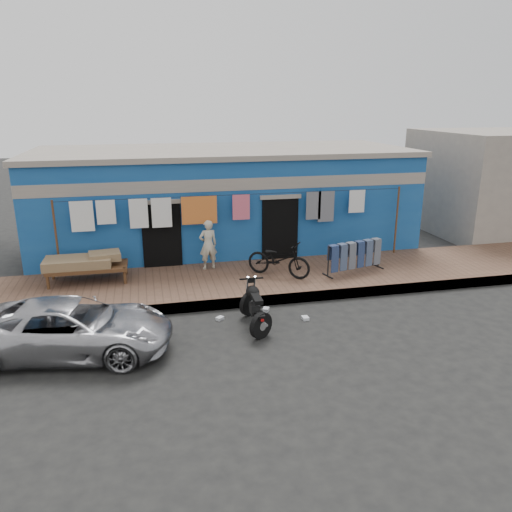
{
  "coord_description": "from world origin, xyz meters",
  "views": [
    {
      "loc": [
        -2.62,
        -9.56,
        4.8
      ],
      "look_at": [
        0.0,
        2.0,
        1.15
      ],
      "focal_mm": 35.0,
      "sensor_mm": 36.0,
      "label": 1
    }
  ],
  "objects_px": {
    "car": "(71,327)",
    "jeans_rack": "(354,256)",
    "bicycle": "(279,255)",
    "motorcycle": "(255,305)",
    "charpoy": "(88,268)",
    "seated_person": "(208,245)"
  },
  "relations": [
    {
      "from": "car",
      "to": "charpoy",
      "type": "distance_m",
      "value": 3.61
    },
    {
      "from": "bicycle",
      "to": "jeans_rack",
      "type": "height_order",
      "value": "bicycle"
    },
    {
      "from": "car",
      "to": "bicycle",
      "type": "bearing_deg",
      "value": -49.88
    },
    {
      "from": "charpoy",
      "to": "jeans_rack",
      "type": "height_order",
      "value": "jeans_rack"
    },
    {
      "from": "car",
      "to": "jeans_rack",
      "type": "distance_m",
      "value": 7.71
    },
    {
      "from": "car",
      "to": "charpoy",
      "type": "height_order",
      "value": "car"
    },
    {
      "from": "charpoy",
      "to": "jeans_rack",
      "type": "relative_size",
      "value": 1.13
    },
    {
      "from": "seated_person",
      "to": "jeans_rack",
      "type": "bearing_deg",
      "value": 154.8
    },
    {
      "from": "motorcycle",
      "to": "seated_person",
      "type": "bearing_deg",
      "value": 100.19
    },
    {
      "from": "motorcycle",
      "to": "charpoy",
      "type": "xyz_separation_m",
      "value": [
        -3.83,
        3.17,
        0.11
      ]
    },
    {
      "from": "car",
      "to": "jeans_rack",
      "type": "relative_size",
      "value": 2.11
    },
    {
      "from": "seated_person",
      "to": "bicycle",
      "type": "xyz_separation_m",
      "value": [
        1.79,
        -1.04,
        -0.13
      ]
    },
    {
      "from": "motorcycle",
      "to": "charpoy",
      "type": "relative_size",
      "value": 0.72
    },
    {
      "from": "motorcycle",
      "to": "charpoy",
      "type": "distance_m",
      "value": 4.97
    },
    {
      "from": "seated_person",
      "to": "motorcycle",
      "type": "height_order",
      "value": "seated_person"
    },
    {
      "from": "motorcycle",
      "to": "charpoy",
      "type": "height_order",
      "value": "motorcycle"
    },
    {
      "from": "charpoy",
      "to": "seated_person",
      "type": "bearing_deg",
      "value": 6.14
    },
    {
      "from": "seated_person",
      "to": "bicycle",
      "type": "bearing_deg",
      "value": 141.23
    },
    {
      "from": "bicycle",
      "to": "motorcycle",
      "type": "distance_m",
      "value": 2.78
    },
    {
      "from": "bicycle",
      "to": "jeans_rack",
      "type": "xyz_separation_m",
      "value": [
        2.15,
        -0.14,
        -0.13
      ]
    },
    {
      "from": "seated_person",
      "to": "bicycle",
      "type": "relative_size",
      "value": 0.79
    },
    {
      "from": "motorcycle",
      "to": "charpoy",
      "type": "bearing_deg",
      "value": 141.32
    }
  ]
}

